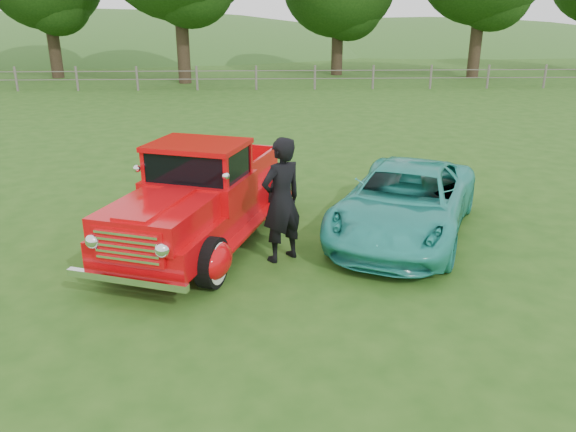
{
  "coord_description": "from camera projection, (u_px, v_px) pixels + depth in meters",
  "views": [
    {
      "loc": [
        0.35,
        -7.25,
        3.8
      ],
      "look_at": [
        0.72,
        1.2,
        0.7
      ],
      "focal_mm": 35.0,
      "sensor_mm": 36.0,
      "label": 1
    }
  ],
  "objects": [
    {
      "name": "ground",
      "position": [
        242.0,
        291.0,
        8.09
      ],
      "size": [
        140.0,
        140.0,
        0.0
      ],
      "primitive_type": "plane",
      "color": "#244E15",
      "rests_on": "ground"
    },
    {
      "name": "man",
      "position": [
        282.0,
        200.0,
        8.79
      ],
      "size": [
        0.88,
        0.82,
        2.01
      ],
      "primitive_type": "imported",
      "rotation": [
        0.0,
        0.0,
        3.76
      ],
      "color": "black",
      "rests_on": "ground"
    },
    {
      "name": "red_pickup",
      "position": [
        202.0,
        199.0,
        9.55
      ],
      "size": [
        3.36,
        5.28,
        1.78
      ],
      "rotation": [
        0.0,
        0.0,
        -0.33
      ],
      "color": "black",
      "rests_on": "ground"
    },
    {
      "name": "distant_hills",
      "position": [
        225.0,
        87.0,
        65.27
      ],
      "size": [
        116.0,
        60.0,
        18.0
      ],
      "color": "#3C6625",
      "rests_on": "ground"
    },
    {
      "name": "teal_sedan",
      "position": [
        405.0,
        202.0,
        9.94
      ],
      "size": [
        3.75,
        4.93,
        1.24
      ],
      "primitive_type": "imported",
      "rotation": [
        0.0,
        0.0,
        -0.43
      ],
      "color": "teal",
      "rests_on": "ground"
    },
    {
      "name": "fence_line",
      "position": [
        256.0,
        78.0,
        28.52
      ],
      "size": [
        48.0,
        0.12,
        1.2
      ],
      "color": "#665E56",
      "rests_on": "ground"
    }
  ]
}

